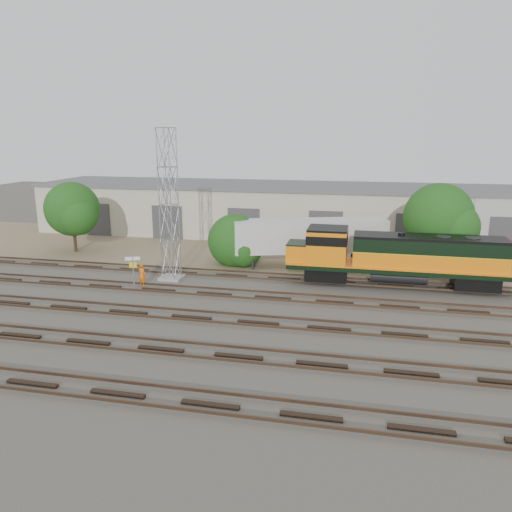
% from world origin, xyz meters
% --- Properties ---
extents(ground, '(140.00, 140.00, 0.00)m').
position_xyz_m(ground, '(0.00, 0.00, 0.00)').
color(ground, '#47423A').
rests_on(ground, ground).
extents(dirt_strip, '(80.00, 16.00, 0.02)m').
position_xyz_m(dirt_strip, '(0.00, 15.00, 0.01)').
color(dirt_strip, '#726047').
rests_on(dirt_strip, ground).
extents(tracks, '(80.00, 20.40, 0.28)m').
position_xyz_m(tracks, '(0.00, -3.00, 0.08)').
color(tracks, black).
rests_on(tracks, ground).
extents(warehouse, '(58.40, 10.40, 5.30)m').
position_xyz_m(warehouse, '(0.04, 22.98, 2.65)').
color(warehouse, beige).
rests_on(warehouse, ground).
extents(locomotive, '(15.66, 2.75, 3.76)m').
position_xyz_m(locomotive, '(7.86, 6.00, 2.18)').
color(locomotive, black).
rests_on(locomotive, tracks).
extents(signal_tower, '(1.61, 1.61, 10.90)m').
position_xyz_m(signal_tower, '(-8.17, 4.42, 5.30)').
color(signal_tower, gray).
rests_on(signal_tower, ground).
extents(sign_post, '(0.96, 0.38, 2.45)m').
position_xyz_m(sign_post, '(-9.61, 1.17, 1.71)').
color(sign_post, gray).
rests_on(sign_post, ground).
extents(worker, '(0.69, 0.55, 1.66)m').
position_xyz_m(worker, '(-9.50, 2.21, 0.83)').
color(worker, orange).
rests_on(worker, ground).
extents(semi_trailer, '(12.44, 6.08, 3.78)m').
position_xyz_m(semi_trailer, '(1.64, 10.60, 2.38)').
color(semi_trailer, silver).
rests_on(semi_trailer, ground).
extents(dumpster_red, '(1.63, 1.54, 1.40)m').
position_xyz_m(dumpster_red, '(18.26, 17.49, 0.70)').
color(dumpster_red, '#9A2710').
rests_on(dumpster_red, ground).
extents(tree_west, '(5.10, 4.85, 6.35)m').
position_xyz_m(tree_west, '(-19.83, 10.64, 3.80)').
color(tree_west, '#382619').
rests_on(tree_west, ground).
extents(tree_mid, '(4.63, 4.41, 4.41)m').
position_xyz_m(tree_mid, '(-4.51, 9.56, 1.83)').
color(tree_mid, '#382619').
rests_on(tree_mid, ground).
extents(tree_east, '(5.43, 5.17, 6.98)m').
position_xyz_m(tree_east, '(11.26, 9.76, 4.26)').
color(tree_east, '#382619').
rests_on(tree_east, ground).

